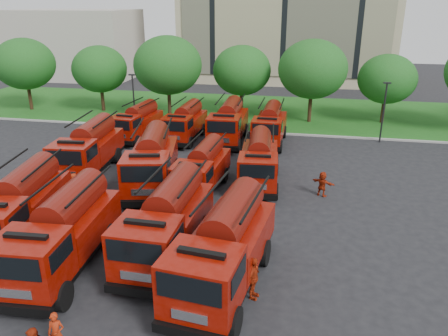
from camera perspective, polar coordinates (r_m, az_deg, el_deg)
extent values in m
plane|color=black|center=(23.89, -4.21, -7.33)|extent=(140.00, 140.00, 0.00)
cube|color=#164E14|center=(47.94, 3.83, 7.43)|extent=(70.00, 16.00, 0.12)
cube|color=gray|center=(40.18, 2.35, 4.78)|extent=(70.00, 0.30, 0.14)
cube|color=#A8A195|center=(73.75, -18.75, 15.10)|extent=(18.00, 12.00, 10.00)
cylinder|color=#382314|center=(52.58, -23.98, 8.30)|extent=(0.36, 0.36, 2.62)
ellipsoid|color=#164513|center=(52.00, -24.60, 12.27)|extent=(6.30, 6.30, 5.36)
cylinder|color=#382314|center=(49.42, -15.55, 8.47)|extent=(0.36, 0.36, 2.38)
ellipsoid|color=#164513|center=(48.84, -15.94, 12.32)|extent=(5.71, 5.71, 4.86)
cylinder|color=#382314|center=(45.03, -7.13, 8.18)|extent=(0.36, 0.36, 2.80)
ellipsoid|color=#164513|center=(44.33, -7.36, 13.17)|extent=(6.72, 6.72, 5.71)
cylinder|color=#382314|center=(45.87, 2.29, 8.33)|extent=(0.36, 0.36, 2.45)
ellipsoid|color=#164513|center=(45.23, 2.35, 12.62)|extent=(5.88, 5.88, 5.00)
cylinder|color=#382314|center=(43.89, 11.14, 7.56)|extent=(0.36, 0.36, 2.73)
ellipsoid|color=#164513|center=(43.18, 11.50, 12.54)|extent=(6.55, 6.55, 5.57)
cylinder|color=#382314|center=(45.51, 20.02, 6.86)|extent=(0.36, 0.36, 2.27)
ellipsoid|color=#164513|center=(44.90, 20.53, 10.83)|extent=(5.46, 5.46, 4.64)
cylinder|color=black|center=(41.54, -11.66, 8.37)|extent=(0.14, 0.14, 5.00)
cube|color=black|center=(41.07, -11.93, 11.84)|extent=(0.60, 0.25, 0.12)
cylinder|color=black|center=(38.99, 20.08, 6.70)|extent=(0.14, 0.14, 5.00)
cube|color=black|center=(38.49, 20.56, 10.37)|extent=(0.60, 0.25, 0.12)
cube|color=black|center=(24.65, -24.73, -6.64)|extent=(3.53, 7.68, 0.32)
cube|color=maroon|center=(25.23, -23.90, -3.73)|extent=(3.30, 5.20, 1.37)
cylinder|color=#540D07|center=(24.81, -24.28, -1.37)|extent=(2.24, 4.63, 1.58)
cylinder|color=black|center=(22.04, -24.90, -10.32)|extent=(0.54, 1.20, 1.16)
cylinder|color=black|center=(26.74, -25.30, -4.82)|extent=(0.54, 1.20, 1.16)
cylinder|color=black|center=(25.72, -20.46, -5.08)|extent=(0.54, 1.20, 1.16)
cube|color=black|center=(21.27, -19.96, -10.37)|extent=(2.92, 7.65, 0.32)
cube|color=black|center=(18.62, -25.30, -16.35)|extent=(2.70, 0.43, 0.38)
cube|color=maroon|center=(18.78, -23.94, -11.12)|extent=(2.77, 2.52, 2.09)
cube|color=black|center=(17.70, -26.14, -11.74)|extent=(2.26, 0.19, 0.91)
cube|color=maroon|center=(21.76, -18.87, -6.87)|extent=(2.92, 5.09, 1.40)
cylinder|color=#540D07|center=(21.27, -19.23, -4.15)|extent=(1.88, 4.60, 1.61)
cylinder|color=black|center=(19.95, -26.82, -14.12)|extent=(0.45, 1.20, 1.18)
cylinder|color=black|center=(18.77, -20.31, -15.40)|extent=(0.45, 1.20, 1.18)
cylinder|color=black|center=(23.33, -20.56, -7.84)|extent=(0.45, 1.20, 1.18)
cylinder|color=black|center=(22.32, -14.87, -8.49)|extent=(0.45, 1.20, 1.18)
cube|color=black|center=(21.06, -7.27, -9.47)|extent=(2.63, 7.55, 0.32)
cube|color=black|center=(18.16, -11.31, -15.50)|extent=(2.68, 0.33, 0.37)
cube|color=maroon|center=(18.40, -10.08, -10.16)|extent=(2.68, 2.42, 2.09)
cube|color=black|center=(17.22, -11.68, -10.77)|extent=(2.25, 0.10, 0.91)
cube|color=maroon|center=(21.63, -6.35, -5.97)|extent=(2.74, 4.99, 1.39)
cylinder|color=#540D07|center=(21.13, -6.47, -3.23)|extent=(1.71, 4.53, 1.61)
cylinder|color=black|center=(19.39, -13.54, -13.27)|extent=(0.40, 1.19, 1.18)
cylinder|color=black|center=(18.57, -6.43, -14.46)|extent=(0.40, 1.19, 1.18)
cylinder|color=black|center=(23.08, -8.60, -6.95)|extent=(0.40, 1.19, 1.18)
cylinder|color=black|center=(22.39, -2.63, -7.65)|extent=(0.40, 1.19, 1.18)
cube|color=black|center=(18.90, 0.06, -13.13)|extent=(3.44, 7.95, 0.33)
cube|color=black|center=(16.05, -4.50, -20.75)|extent=(2.76, 0.61, 0.39)
cube|color=maroon|center=(16.15, -2.90, -14.50)|extent=(2.97, 2.73, 2.15)
cube|color=black|center=(14.94, -4.65, -15.55)|extent=(2.30, 0.33, 0.94)
cube|color=maroon|center=(19.41, 1.17, -9.06)|extent=(3.29, 5.35, 1.43)
cylinder|color=#540D07|center=(18.85, 1.19, -5.99)|extent=(2.20, 4.79, 1.65)
cylinder|color=black|center=(17.21, -7.22, -17.71)|extent=(0.53, 1.25, 1.21)
cylinder|color=black|center=(16.50, 1.28, -19.54)|extent=(0.53, 1.25, 1.21)
cylinder|color=black|center=(20.89, -1.61, -9.87)|extent=(0.53, 1.25, 1.21)
cylinder|color=black|center=(20.30, 5.27, -10.96)|extent=(0.53, 1.25, 1.21)
cube|color=black|center=(32.02, -17.03, 0.69)|extent=(3.07, 7.61, 0.32)
cube|color=black|center=(28.86, -19.80, -2.01)|extent=(2.67, 0.49, 0.37)
cube|color=maroon|center=(29.45, -19.12, 1.15)|extent=(2.79, 2.55, 2.07)
cube|color=black|center=(28.29, -20.20, 1.24)|extent=(2.23, 0.25, 0.90)
cube|color=maroon|center=(32.77, -16.43, 2.80)|extent=(3.01, 5.09, 1.38)
cylinder|color=#540D07|center=(32.45, -16.64, 4.69)|extent=(1.97, 4.58, 1.59)
cylinder|color=black|center=(30.24, -21.09, -1.24)|extent=(0.47, 1.20, 1.17)
cylinder|color=black|center=(29.23, -16.81, -1.46)|extent=(0.47, 1.20, 1.17)
cylinder|color=black|center=(34.18, -17.72, 1.71)|extent=(0.47, 1.20, 1.17)
cylinder|color=black|center=(33.29, -13.85, 1.60)|extent=(0.47, 1.20, 1.17)
cube|color=black|center=(28.49, -9.27, -1.12)|extent=(4.05, 8.00, 0.33)
cube|color=black|center=(25.01, -10.42, -4.59)|extent=(2.73, 0.84, 0.38)
cube|color=maroon|center=(25.63, -10.19, -0.79)|extent=(3.12, 2.91, 2.13)
cube|color=black|center=(24.33, -10.69, -0.79)|extent=(2.25, 0.53, 0.93)
cube|color=maroon|center=(29.29, -9.06, 1.35)|extent=(3.66, 5.47, 1.42)
cylinder|color=#540D07|center=(28.92, -9.19, 3.51)|extent=(2.56, 4.82, 1.64)
cylinder|color=black|center=(26.18, -12.79, -3.70)|extent=(0.62, 1.25, 1.20)
cylinder|color=black|center=(25.79, -7.31, -3.72)|extent=(0.62, 1.25, 1.20)
cylinder|color=black|center=(30.53, -11.11, 0.07)|extent=(0.62, 1.25, 1.20)
cylinder|color=black|center=(30.19, -6.41, 0.11)|extent=(0.62, 1.25, 1.20)
cube|color=black|center=(27.75, -2.83, -1.75)|extent=(2.43, 6.42, 0.27)
cube|color=black|center=(24.99, -4.95, -4.61)|extent=(2.26, 0.35, 0.32)
cube|color=maroon|center=(25.46, -4.28, -1.48)|extent=(2.32, 2.11, 1.76)
cube|color=black|center=(24.42, -5.04, -1.48)|extent=(1.89, 0.15, 0.77)
cube|color=maroon|center=(28.36, -2.28, 0.35)|extent=(2.44, 4.27, 1.17)
cylinder|color=#540D07|center=(28.04, -2.31, 2.18)|extent=(1.56, 3.86, 1.35)
cylinder|color=black|center=(26.07, -6.50, -3.65)|extent=(0.37, 1.01, 0.99)
cylinder|color=black|center=(25.46, -2.11, -4.15)|extent=(0.37, 1.01, 0.99)
cylinder|color=black|center=(29.51, -3.85, -0.53)|extent=(0.37, 1.01, 0.99)
cylinder|color=black|center=(28.97, 0.06, -0.90)|extent=(0.37, 1.01, 0.99)
cube|color=black|center=(28.84, 4.54, -0.80)|extent=(2.73, 6.85, 0.29)
cube|color=black|center=(25.74, 4.26, -3.71)|extent=(2.40, 0.43, 0.33)
cube|color=maroon|center=(26.31, 4.42, -0.48)|extent=(2.51, 2.29, 1.87)
cube|color=black|center=(25.16, 4.35, -0.46)|extent=(2.01, 0.21, 0.81)
cube|color=maroon|center=(29.56, 4.65, 1.33)|extent=(2.69, 4.58, 1.24)
cylinder|color=#540D07|center=(29.23, 4.71, 3.21)|extent=(1.75, 4.12, 1.44)
cylinder|color=black|center=(26.64, 1.97, -2.88)|extent=(0.42, 1.08, 1.05)
cylinder|color=black|center=(26.58, 6.71, -3.08)|extent=(0.42, 1.08, 1.05)
cylinder|color=black|center=(30.53, 2.59, 0.31)|extent=(0.42, 1.08, 1.05)
cylinder|color=black|center=(30.48, 6.72, 0.15)|extent=(0.42, 1.08, 1.05)
cube|color=black|center=(39.11, -11.16, 4.71)|extent=(2.65, 6.41, 0.27)
cube|color=black|center=(36.49, -13.41, 3.27)|extent=(2.24, 0.44, 0.31)
cube|color=maroon|center=(37.04, -12.77, 5.28)|extent=(2.36, 2.16, 1.74)
cube|color=black|center=(36.11, -13.58, 5.47)|extent=(1.87, 0.23, 0.76)
cube|color=maroon|center=(39.76, -10.59, 6.09)|extent=(2.58, 4.29, 1.16)
cylinder|color=#540D07|center=(39.53, -10.68, 7.41)|extent=(1.70, 3.85, 1.34)
cylinder|color=black|center=(37.70, -14.13, 3.71)|extent=(0.41, 1.01, 0.98)
cylinder|color=black|center=(36.72, -11.36, 3.48)|extent=(0.41, 1.01, 0.98)
cylinder|color=black|center=(40.97, -11.41, 5.31)|extent=(0.41, 1.01, 0.98)
cylinder|color=black|center=(40.07, -8.80, 5.12)|extent=(0.41, 1.01, 0.98)
cube|color=black|center=(38.09, -5.03, 4.63)|extent=(2.33, 6.53, 0.28)
cube|color=black|center=(35.13, -6.63, 3.06)|extent=(2.32, 0.30, 0.32)
cube|color=maroon|center=(35.78, -6.15, 5.23)|extent=(2.33, 2.10, 1.80)
cube|color=black|center=(34.73, -6.71, 5.43)|extent=(1.94, 0.11, 0.79)
cube|color=maroon|center=(38.82, -4.61, 6.09)|extent=(2.40, 4.32, 1.20)
cylinder|color=#540D07|center=(38.58, -4.66, 7.50)|extent=(1.51, 3.92, 1.39)
cylinder|color=black|center=(36.28, -7.76, 3.52)|extent=(0.36, 1.03, 1.02)
cylinder|color=black|center=(35.62, -4.55, 3.31)|extent=(0.36, 1.03, 1.02)
cylinder|color=black|center=(39.95, -5.77, 5.25)|extent=(0.36, 1.03, 1.02)
cylinder|color=black|center=(39.35, -2.82, 5.08)|extent=(0.36, 1.03, 1.02)
cube|color=black|center=(37.26, 0.60, 4.44)|extent=(2.55, 7.29, 0.31)
cube|color=black|center=(33.82, -0.36, 2.61)|extent=(2.59, 0.32, 0.36)
cube|color=maroon|center=(34.58, -0.03, 5.13)|extent=(2.59, 2.33, 2.01)
cube|color=black|center=(33.36, -0.36, 5.36)|extent=(2.17, 0.11, 0.88)
cube|color=maroon|center=(38.11, 0.87, 6.12)|extent=(2.65, 4.81, 1.34)
cylinder|color=#540D07|center=(37.84, 0.88, 7.72)|extent=(1.66, 4.38, 1.55)
cylinder|color=black|center=(34.96, -2.01, 3.13)|extent=(0.39, 1.14, 1.14)
cylinder|color=black|center=(34.59, 1.86, 2.93)|extent=(0.39, 1.14, 1.14)
cylinder|color=black|center=(39.23, -0.70, 5.15)|extent=(0.39, 1.14, 1.14)
cylinder|color=black|center=(38.90, 2.76, 4.99)|extent=(0.39, 1.14, 1.14)
cube|color=black|center=(37.19, 5.95, 4.22)|extent=(2.29, 6.71, 0.29)
cube|color=black|center=(33.99, 5.33, 2.52)|extent=(2.39, 0.27, 0.33)
cube|color=maroon|center=(34.70, 5.61, 4.84)|extent=(2.37, 2.13, 1.86)
cube|color=black|center=(33.55, 5.43, 5.05)|extent=(2.00, 0.08, 0.81)
cube|color=maroon|center=(37.98, 6.17, 5.77)|extent=(2.40, 4.42, 1.24)
cylinder|color=#540D07|center=(37.73, 6.23, 7.25)|extent=(1.49, 4.03, 1.43)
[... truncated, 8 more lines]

